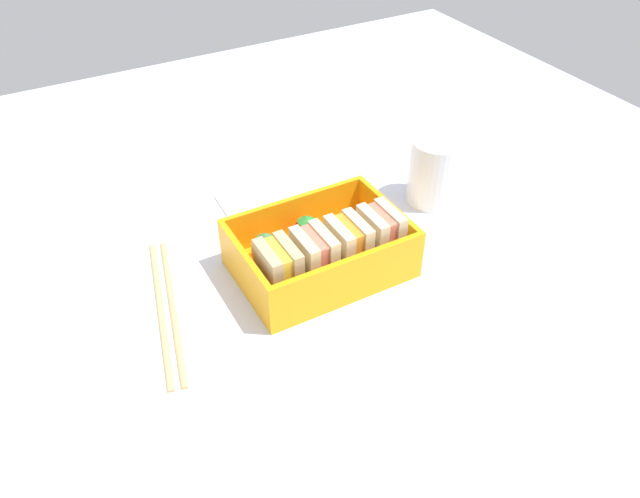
{
  "coord_description": "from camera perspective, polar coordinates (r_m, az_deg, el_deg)",
  "views": [
    {
      "loc": [
        23.92,
        43.01,
        42.94
      ],
      "look_at": [
        0.0,
        0.0,
        2.7
      ],
      "focal_mm": 35.0,
      "sensor_mm": 36.0,
      "label": 1
    }
  ],
  "objects": [
    {
      "name": "strawberry_far_left",
      "position": [
        0.64,
        -5.03,
        0.06
      ],
      "size": [
        2.87,
        2.87,
        3.47
      ],
      "color": "red",
      "rests_on": "bento_tray"
    },
    {
      "name": "drinking_glass",
      "position": [
        0.75,
        10.46,
        7.05
      ],
      "size": [
        6.23,
        6.23,
        7.96
      ],
      "primitive_type": "cylinder",
      "color": "white",
      "rests_on": "ground_plane"
    },
    {
      "name": "sandwich_left",
      "position": [
        0.64,
        5.54,
        1.34
      ],
      "size": [
        3.22,
        4.62,
        5.57
      ],
      "color": "beige",
      "rests_on": "bento_tray"
    },
    {
      "name": "bento_tray",
      "position": [
        0.65,
        0.0,
        -1.44
      ],
      "size": [
        17.11,
        12.06,
        1.2
      ],
      "primitive_type": "cube",
      "color": "#F69E10",
      "rests_on": "ground_plane"
    },
    {
      "name": "sandwich_center_left",
      "position": [
        0.62,
        2.58,
        0.28
      ],
      "size": [
        3.22,
        4.62,
        5.57
      ],
      "color": "beige",
      "rests_on": "bento_tray"
    },
    {
      "name": "carrot_stick_far_left",
      "position": [
        0.68,
        2.6,
        1.9
      ],
      "size": [
        2.28,
        4.03,
        1.53
      ],
      "primitive_type": "cylinder",
      "rotation": [
        1.57,
        0.0,
        0.21
      ],
      "color": "orange",
      "rests_on": "bento_tray"
    },
    {
      "name": "ground_plane",
      "position": [
        0.66,
        0.0,
        -2.49
      ],
      "size": [
        120.0,
        120.0,
        2.0
      ],
      "primitive_type": "cube",
      "color": "silver"
    },
    {
      "name": "sandwich_center_right",
      "position": [
        0.59,
        -3.78,
        -1.98
      ],
      "size": [
        3.22,
        4.62,
        5.57
      ],
      "color": "tan",
      "rests_on": "bento_tray"
    },
    {
      "name": "folded_napkin",
      "position": [
        0.75,
        -3.72,
        4.65
      ],
      "size": [
        14.04,
        9.02,
        0.4
      ],
      "primitive_type": "cube",
      "rotation": [
        0.0,
        0.0,
        -0.04
      ],
      "color": "silver",
      "rests_on": "ground_plane"
    },
    {
      "name": "chopstick_pair",
      "position": [
        0.62,
        -13.89,
        -5.16
      ],
      "size": [
        6.37,
        20.36,
        0.7
      ],
      "color": "tan",
      "rests_on": "ground_plane"
    },
    {
      "name": "bento_rim",
      "position": [
        0.63,
        0.0,
        0.49
      ],
      "size": [
        17.11,
        12.06,
        4.39
      ],
      "color": "#F69E10",
      "rests_on": "bento_tray"
    },
    {
      "name": "strawberry_left",
      "position": [
        0.66,
        -1.06,
        1.59
      ],
      "size": [
        3.16,
        3.16,
        3.76
      ],
      "color": "red",
      "rests_on": "bento_tray"
    },
    {
      "name": "sandwich_center",
      "position": [
        0.6,
        -0.52,
        -0.82
      ],
      "size": [
        3.22,
        4.62,
        5.57
      ],
      "color": "beige",
      "rests_on": "bento_tray"
    }
  ]
}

